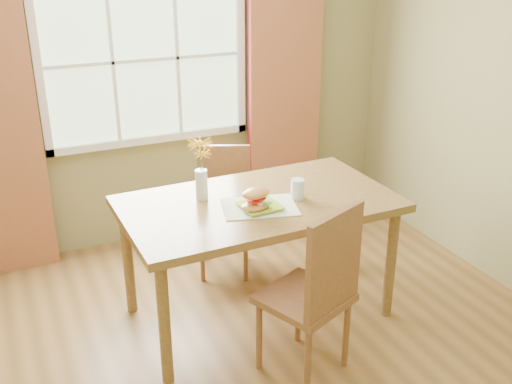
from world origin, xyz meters
The scene contains 11 objects.
room centered at (0.00, 0.00, 1.35)m, with size 4.24×3.84×2.74m.
window centered at (0.00, 1.87, 1.50)m, with size 1.62×0.06×1.32m.
curtain_right centered at (1.15, 1.78, 1.10)m, with size 0.65×0.08×2.20m, color maroon.
dining_table centered at (0.32, 0.48, 0.75)m, with size 1.73×1.00×0.83m.
chair_near centered at (0.35, -0.23, 0.59)m, with size 0.58×0.58×1.07m.
chair_far centered at (0.35, 1.17, 0.52)m, with size 0.52×0.52×0.94m.
placemat centered at (0.28, 0.38, 0.84)m, with size 0.45×0.33×0.01m, color beige.
plate centered at (0.27, 0.36, 0.85)m, with size 0.23×0.23×0.01m, color #93B52D.
croissant_sandwich centered at (0.23, 0.32, 0.92)m, with size 0.20×0.15×0.14m.
water_glass centered at (0.55, 0.40, 0.90)m, with size 0.09×0.09×0.13m.
flower_vase centered at (0.00, 0.65, 1.07)m, with size 0.16×0.16×0.40m.
Camera 1 is at (-1.12, -2.65, 2.36)m, focal length 42.00 mm.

